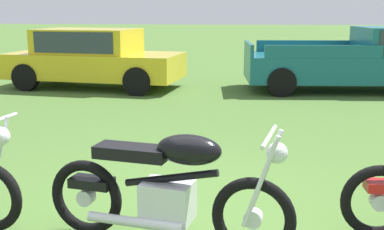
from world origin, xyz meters
name	(u,v)px	position (x,y,z in m)	size (l,w,h in m)	color
ground_plane	(180,228)	(0.00, 0.00, 0.00)	(120.00, 120.00, 0.00)	#476B2D
motorcycle_black	(168,190)	(-0.05, -0.33, 0.48)	(2.06, 0.74, 1.02)	black
car_yellow	(92,55)	(-3.09, 7.64, 0.80)	(4.41, 2.35, 1.43)	gold
pickup_truck_teal	(367,59)	(3.48, 7.80, 0.75)	(5.19, 2.23, 1.49)	#19606B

